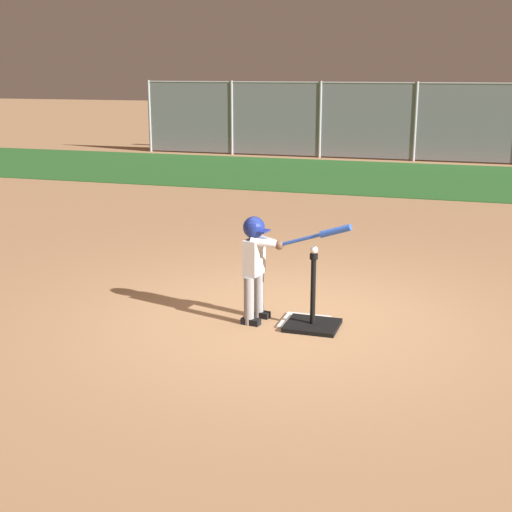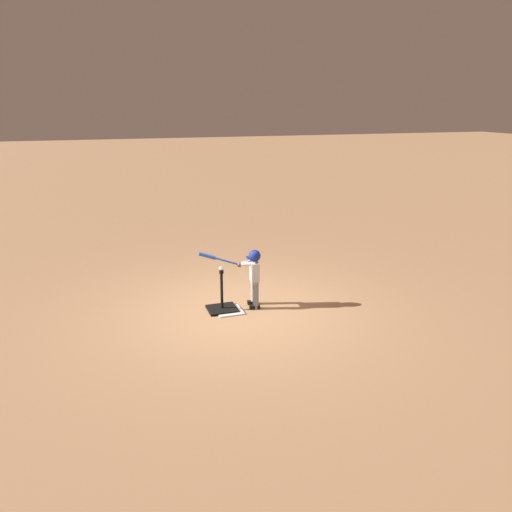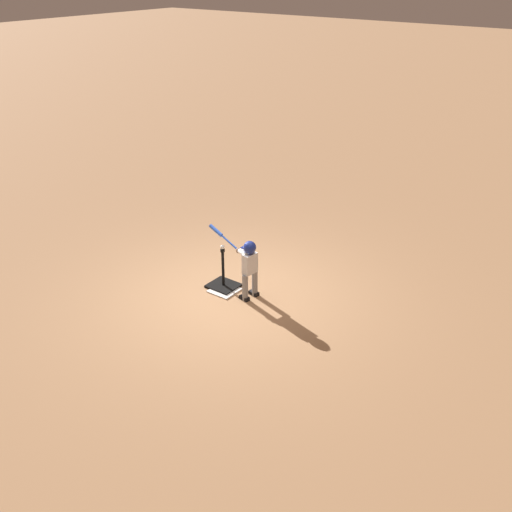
% 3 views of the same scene
% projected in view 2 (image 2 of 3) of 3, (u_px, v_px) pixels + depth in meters
% --- Properties ---
extents(ground_plane, '(90.00, 90.00, 0.00)m').
position_uv_depth(ground_plane, '(240.00, 311.00, 8.55)').
color(ground_plane, '#AD7F56').
extents(home_plate, '(0.44, 0.44, 0.02)m').
position_uv_depth(home_plate, '(229.00, 311.00, 8.55)').
color(home_plate, white).
rests_on(home_plate, ground_plane).
extents(batting_tee, '(0.50, 0.45, 0.72)m').
position_uv_depth(batting_tee, '(222.00, 305.00, 8.58)').
color(batting_tee, black).
rests_on(batting_tee, ground_plane).
extents(batter_child, '(1.06, 0.34, 1.05)m').
position_uv_depth(batter_child, '(252.00, 271.00, 8.57)').
color(batter_child, gray).
rests_on(batter_child, ground_plane).
extents(baseball, '(0.07, 0.07, 0.07)m').
position_uv_depth(baseball, '(221.00, 268.00, 8.39)').
color(baseball, white).
rests_on(baseball, batting_tee).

